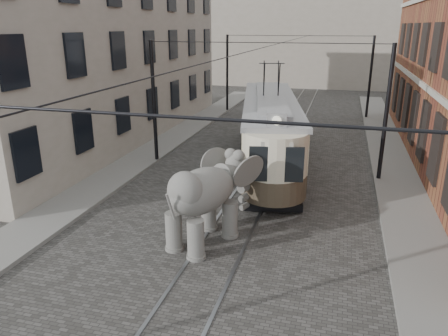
% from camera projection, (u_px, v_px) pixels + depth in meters
% --- Properties ---
extents(ground, '(120.00, 120.00, 0.00)m').
position_uv_depth(ground, '(234.00, 224.00, 15.06)').
color(ground, '#4A4744').
extents(tram_rails, '(1.54, 80.00, 0.02)m').
position_uv_depth(tram_rails, '(234.00, 224.00, 15.06)').
color(tram_rails, slate).
rests_on(tram_rails, ground).
extents(sidewalk_right, '(2.00, 60.00, 0.15)m').
position_uv_depth(sidewalk_right, '(417.00, 244.00, 13.53)').
color(sidewalk_right, slate).
rests_on(sidewalk_right, ground).
extents(sidewalk_left, '(2.00, 60.00, 0.15)m').
position_uv_depth(sidewalk_left, '(73.00, 203.00, 16.67)').
color(sidewalk_left, slate).
rests_on(sidewalk_left, ground).
extents(stucco_building, '(7.00, 24.00, 10.00)m').
position_uv_depth(stucco_building, '(97.00, 55.00, 25.38)').
color(stucco_building, gray).
rests_on(stucco_building, ground).
extents(distant_block, '(28.00, 10.00, 14.00)m').
position_uv_depth(distant_block, '(318.00, 22.00, 49.41)').
color(distant_block, gray).
rests_on(distant_block, ground).
extents(catenary, '(11.00, 30.20, 6.00)m').
position_uv_depth(catenary, '(258.00, 113.00, 18.73)').
color(catenary, black).
rests_on(catenary, ground).
extents(tram, '(5.04, 12.89, 5.01)m').
position_uv_depth(tram, '(270.00, 114.00, 21.00)').
color(tram, beige).
rests_on(tram, ground).
extents(elephant, '(3.93, 5.10, 2.76)m').
position_uv_depth(elephant, '(202.00, 203.00, 13.37)').
color(elephant, '#5F5D58').
rests_on(elephant, ground).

